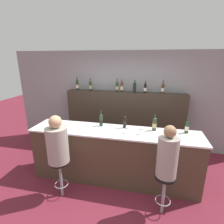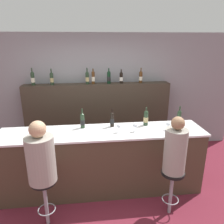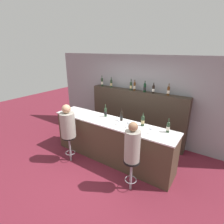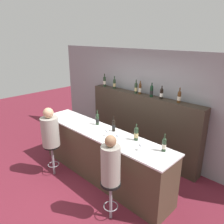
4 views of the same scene
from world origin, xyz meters
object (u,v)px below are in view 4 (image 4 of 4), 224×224
Objects in this scene: wine_bottle_backbar_3 at (140,89)px; wine_bottle_backbar_0 at (105,81)px; wine_bottle_counter_0 at (97,119)px; wine_bottle_backbar_4 at (152,91)px; wine_bottle_backbar_6 at (179,97)px; guest_seated_right at (111,163)px; wine_glass_2 at (141,146)px; bar_stool_left at (52,152)px; wine_bottle_counter_3 at (164,144)px; wine_bottle_counter_2 at (136,133)px; wine_glass_0 at (107,132)px; wine_bottle_backbar_5 at (161,93)px; wine_bottle_counter_1 at (114,125)px; wine_glass_1 at (117,136)px; bar_stool_right at (111,191)px; wine_bottle_backbar_1 at (114,84)px; wine_bottle_backbar_2 at (136,88)px; guest_seated_left at (50,130)px.

wine_bottle_backbar_0 is at bearing 180.00° from wine_bottle_backbar_3.
wine_bottle_counter_0 is 1.60m from wine_bottle_backbar_0.
wine_bottle_backbar_6 is at bearing 0.00° from wine_bottle_backbar_4.
wine_bottle_backbar_3 is 0.39× the size of guest_seated_right.
wine_glass_2 reaches higher than bar_stool_left.
wine_bottle_counter_2 is at bearing 180.00° from wine_bottle_counter_3.
wine_bottle_backbar_6 is at bearing 64.65° from wine_glass_0.
wine_bottle_counter_1 is at bearing -105.71° from wine_bottle_backbar_5.
wine_bottle_backbar_3 reaches higher than wine_glass_0.
wine_bottle_backbar_0 is 2.60× the size of wine_glass_1.
wine_bottle_counter_1 is at bearing 131.84° from bar_stool_right.
wine_bottle_counter_1 is at bearing 107.13° from wine_glass_0.
wine_bottle_counter_1 is 1.15m from wine_bottle_counter_3.
bar_stool_right is at bearing -100.52° from wine_glass_2.
wine_bottle_backbar_0 reaches higher than wine_bottle_backbar_3.
wine_bottle_backbar_0 is at bearing 150.43° from wine_bottle_counter_2.
wine_bottle_backbar_1 is 2.81m from guest_seated_right.
wine_bottle_backbar_5 reaches higher than wine_glass_2.
bar_stool_right is (0.43, -2.01, -1.16)m from wine_bottle_backbar_5.
wine_bottle_counter_0 is 0.99× the size of wine_bottle_backbar_2.
wine_bottle_counter_1 is 2.45× the size of wine_glass_2.
wine_bottle_backbar_2 reaches higher than wine_bottle_backbar_1.
wine_bottle_counter_0 is 2.54× the size of wine_glass_2.
wine_bottle_backbar_4 reaches higher than guest_seated_left.
wine_bottle_backbar_5 is 0.42m from wine_bottle_backbar_6.
wine_bottle_backbar_3 is (-0.26, 1.16, 0.51)m from wine_bottle_counter_1.
guest_seated_left is at bearing -151.14° from wine_glass_0.
bar_stool_right is (1.76, 0.00, -0.52)m from guest_seated_left.
wine_bottle_backbar_2 is 2.48× the size of wine_glass_1.
wine_bottle_backbar_1 is at bearing 180.00° from wine_bottle_backbar_2.
wine_glass_1 reaches higher than bar_stool_right.
wine_bottle_backbar_2 is 1.05× the size of wine_bottle_backbar_6.
wine_bottle_backbar_4 is 1.10× the size of wine_bottle_backbar_5.
bar_stool_right is (1.14, -2.01, -1.17)m from wine_bottle_backbar_2.
wine_bottle_counter_2 reaches higher than bar_stool_left.
wine_bottle_backbar_6 is 2.74m from guest_seated_left.
wine_bottle_counter_3 is at bearing -54.43° from wine_bottle_backbar_5.
wine_bottle_backbar_4 is at bearing 113.60° from wine_bottle_counter_2.
wine_bottle_counter_2 is at bearing 0.00° from wine_bottle_counter_1.
guest_seated_right is (0.69, -2.01, -0.66)m from wine_bottle_backbar_4.
guest_seated_right is at bearing -63.09° from wine_bottle_backbar_3.
wine_glass_1 is (0.72, -1.41, -0.54)m from wine_bottle_backbar_2.
guest_seated_left is (0.47, -2.01, -0.66)m from wine_bottle_backbar_0.
wine_bottle_backbar_4 reaches higher than wine_bottle_counter_3.
wine_bottle_backbar_3 is (0.23, 1.16, 0.51)m from wine_bottle_counter_0.
wine_bottle_backbar_1 is 2.08m from wine_glass_1.
bar_stool_right is (1.24, -0.85, -0.67)m from wine_bottle_counter_0.
wine_bottle_counter_1 reaches higher than bar_stool_left.
guest_seated_right is at bearing -41.99° from wine_bottle_backbar_0.
wine_glass_0 is at bearing -71.98° from wine_bottle_backbar_2.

